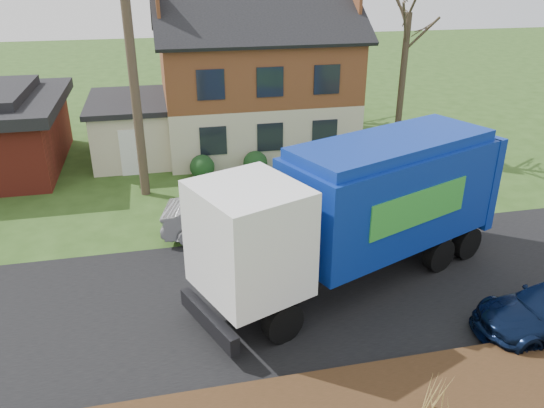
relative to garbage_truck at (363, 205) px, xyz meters
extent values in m
plane|color=#294517|center=(-2.55, -0.42, -2.43)|extent=(120.00, 120.00, 0.00)
cube|color=black|center=(-2.55, -0.42, -2.42)|extent=(80.00, 7.00, 0.02)
cube|color=beige|center=(-0.55, 13.58, -1.08)|extent=(9.00, 7.50, 2.70)
cube|color=#532A17|center=(-0.55, 13.58, 1.67)|extent=(9.00, 7.50, 2.80)
cube|color=beige|center=(-6.75, 13.08, -1.13)|extent=(3.50, 5.50, 2.60)
cube|color=black|center=(-6.75, 13.08, 0.29)|extent=(3.90, 5.90, 0.24)
cylinder|color=black|center=(-2.92, -2.36, -1.89)|extent=(1.14, 0.74, 1.08)
cylinder|color=black|center=(-3.74, -0.34, -1.89)|extent=(1.14, 0.74, 1.08)
cylinder|color=black|center=(2.58, -0.13, -1.89)|extent=(1.14, 0.74, 1.08)
cylinder|color=black|center=(1.76, 1.89, -1.89)|extent=(1.14, 0.74, 1.08)
cylinder|color=black|center=(3.83, 0.38, -1.89)|extent=(1.14, 0.74, 1.08)
cylinder|color=black|center=(3.01, 2.40, -1.89)|extent=(1.14, 0.74, 1.08)
cube|color=black|center=(0.05, 0.02, -1.54)|extent=(8.76, 4.52, 0.36)
cube|color=white|center=(-3.57, -1.45, 0.07)|extent=(3.20, 3.31, 2.81)
cube|color=black|center=(-4.63, -1.88, 0.22)|extent=(0.94, 2.15, 0.94)
cube|color=black|center=(-4.73, -1.92, -1.86)|extent=(1.22, 2.51, 0.47)
cube|color=navy|center=(0.96, 0.39, 0.07)|extent=(7.05, 4.87, 2.81)
cube|color=navy|center=(0.96, 0.39, 1.63)|extent=(6.64, 4.47, 0.31)
cube|color=navy|center=(4.10, 1.66, -0.04)|extent=(1.33, 2.60, 3.02)
cube|color=green|center=(1.31, -0.89, 0.17)|extent=(3.49, 1.45, 1.04)
cube|color=green|center=(0.32, 1.56, 0.17)|extent=(3.49, 1.45, 1.04)
imported|color=#ADAFB5|center=(-3.27, 3.35, -1.65)|extent=(5.00, 2.70, 1.56)
cylinder|color=#46382A|center=(-6.25, 7.99, 1.96)|extent=(0.36, 0.36, 8.78)
cylinder|color=#3F3426|center=(6.03, 10.45, 0.93)|extent=(0.31, 0.31, 6.72)
cylinder|color=#3E2E25|center=(0.40, 20.31, 2.14)|extent=(0.35, 0.35, 9.13)
cone|color=tan|center=(-0.59, -5.81, -1.60)|extent=(0.04, 0.04, 1.05)
cone|color=tan|center=(-0.76, -5.81, -1.60)|extent=(0.04, 0.04, 1.05)
cone|color=tan|center=(-0.42, -5.81, -1.60)|extent=(0.04, 0.04, 1.05)
cone|color=tan|center=(-0.59, -5.67, -1.60)|extent=(0.04, 0.04, 1.05)
cone|color=tan|center=(-0.59, -5.94, -1.60)|extent=(0.04, 0.04, 1.05)
camera|label=1|loc=(-5.55, -12.89, 6.30)|focal=35.00mm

